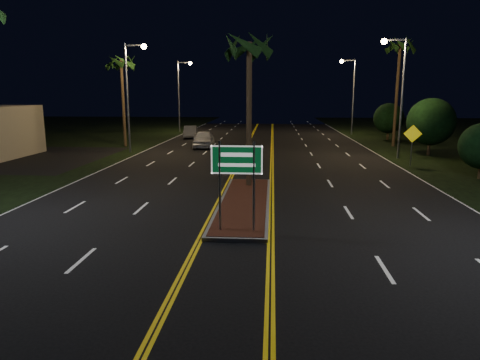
# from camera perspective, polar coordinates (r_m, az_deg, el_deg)

# --- Properties ---
(ground) EXTENTS (120.00, 120.00, 0.00)m
(ground) POSITION_cam_1_polar(r_m,az_deg,el_deg) (12.86, -1.48, -11.20)
(ground) COLOR black
(ground) RESTS_ON ground
(median_island) EXTENTS (2.25, 10.25, 0.17)m
(median_island) POSITION_cam_1_polar(r_m,az_deg,el_deg) (19.47, 0.60, -3.04)
(median_island) COLOR gray
(median_island) RESTS_ON ground
(highway_sign) EXTENTS (1.80, 0.08, 3.20)m
(highway_sign) POSITION_cam_1_polar(r_m,az_deg,el_deg) (14.88, -0.44, 1.58)
(highway_sign) COLOR gray
(highway_sign) RESTS_ON ground
(streetlight_left_mid) EXTENTS (1.91, 0.44, 9.00)m
(streetlight_left_mid) POSITION_cam_1_polar(r_m,az_deg,el_deg) (37.72, -14.29, 12.17)
(streetlight_left_mid) COLOR gray
(streetlight_left_mid) RESTS_ON ground
(streetlight_left_far) EXTENTS (1.91, 0.44, 9.00)m
(streetlight_left_far) POSITION_cam_1_polar(r_m,az_deg,el_deg) (57.05, -7.82, 12.05)
(streetlight_left_far) COLOR gray
(streetlight_left_far) RESTS_ON ground
(streetlight_right_mid) EXTENTS (1.91, 0.44, 9.00)m
(streetlight_right_mid) POSITION_cam_1_polar(r_m,az_deg,el_deg) (35.10, 20.30, 11.90)
(streetlight_right_mid) COLOR gray
(streetlight_right_mid) RESTS_ON ground
(streetlight_right_far) EXTENTS (1.91, 0.44, 9.00)m
(streetlight_right_far) POSITION_cam_1_polar(r_m,az_deg,el_deg) (54.63, 14.54, 11.82)
(streetlight_right_far) COLOR gray
(streetlight_right_far) RESTS_ON ground
(palm_median) EXTENTS (2.40, 2.40, 8.30)m
(palm_median) POSITION_cam_1_polar(r_m,az_deg,el_deg) (22.46, 1.25, 17.38)
(palm_median) COLOR #382819
(palm_median) RESTS_ON ground
(palm_left_far) EXTENTS (2.40, 2.40, 8.80)m
(palm_left_far) POSITION_cam_1_polar(r_m,az_deg,el_deg) (42.30, -15.57, 14.82)
(palm_left_far) COLOR #382819
(palm_left_far) RESTS_ON ground
(palm_right_far) EXTENTS (2.40, 2.40, 10.30)m
(palm_right_far) POSITION_cam_1_polar(r_m,az_deg,el_deg) (43.59, 20.57, 16.26)
(palm_right_far) COLOR #382819
(palm_right_far) RESTS_ON ground
(shrub_mid) EXTENTS (3.78, 3.78, 4.62)m
(shrub_mid) POSITION_cam_1_polar(r_m,az_deg,el_deg) (38.09, 24.12, 7.11)
(shrub_mid) COLOR #382819
(shrub_mid) RESTS_ON ground
(shrub_far) EXTENTS (3.24, 3.24, 3.96)m
(shrub_far) POSITION_cam_1_polar(r_m,az_deg,el_deg) (49.51, 19.22, 7.79)
(shrub_far) COLOR #382819
(shrub_far) RESTS_ON ground
(car_near) EXTENTS (2.74, 5.60, 1.81)m
(car_near) POSITION_cam_1_polar(r_m,az_deg,el_deg) (40.35, -4.86, 5.65)
(car_near) COLOR silver
(car_near) RESTS_ON ground
(car_far) EXTENTS (2.62, 4.87, 1.55)m
(car_far) POSITION_cam_1_polar(r_m,az_deg,el_deg) (49.63, -6.65, 6.54)
(car_far) COLOR #9A9DA3
(car_far) RESTS_ON ground
(warning_sign) EXTENTS (1.18, 0.25, 2.86)m
(warning_sign) POSITION_cam_1_polar(r_m,az_deg,el_deg) (31.68, 21.99, 5.08)
(warning_sign) COLOR gray
(warning_sign) RESTS_ON ground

